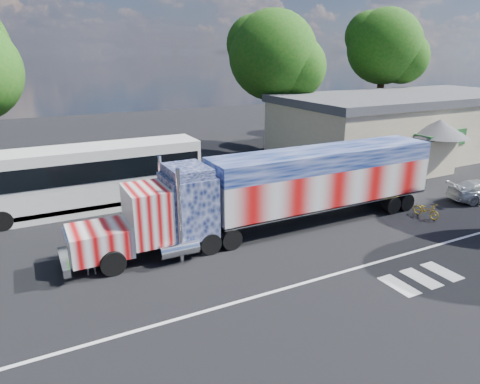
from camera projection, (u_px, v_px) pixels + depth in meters
name	position (u px, v px, depth m)	size (l,w,h in m)	color
ground	(271.00, 251.00, 19.11)	(100.00, 100.00, 0.00)	black
lane_markings	(358.00, 280.00, 16.67)	(30.00, 2.67, 0.01)	silver
semi_truck	(285.00, 188.00, 21.05)	(19.16, 3.03, 4.08)	black
coach_bus	(91.00, 177.00, 23.81)	(12.21, 2.84, 3.55)	silver
hall_building	(407.00, 125.00, 36.13)	(22.40, 12.80, 5.20)	beige
woman	(90.00, 257.00, 16.91)	(0.55, 0.36, 1.52)	slate
bicycle	(426.00, 210.00, 22.91)	(0.53, 1.53, 0.80)	gold
tree_ne_a	(275.00, 56.00, 36.39)	(7.95, 7.57, 11.99)	black
tree_far_ne	(386.00, 47.00, 42.54)	(7.75, 7.38, 12.70)	black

